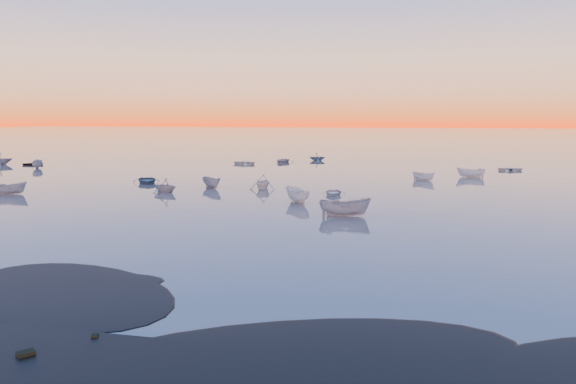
% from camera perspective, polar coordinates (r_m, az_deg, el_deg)
% --- Properties ---
extents(ground, '(600.00, 600.00, 0.00)m').
position_cam_1_polar(ground, '(121.80, 7.20, 3.81)').
color(ground, '#6B5F59').
rests_on(ground, ground).
extents(mud_lobes, '(140.00, 6.00, 0.07)m').
position_cam_1_polar(mud_lobes, '(24.62, -17.56, -11.73)').
color(mud_lobes, black).
rests_on(mud_lobes, ground).
extents(moored_fleet, '(124.00, 58.00, 1.20)m').
position_cam_1_polar(moored_fleet, '(75.34, 3.62, 1.52)').
color(moored_fleet, silver).
rests_on(moored_fleet, ground).
extents(boat_near_left, '(4.88, 3.90, 1.14)m').
position_cam_1_polar(boat_near_left, '(70.48, -14.15, 0.88)').
color(boat_near_left, '#39586D').
rests_on(boat_near_left, ground).
extents(boat_near_center, '(2.55, 4.49, 1.46)m').
position_cam_1_polar(boat_near_center, '(45.98, 5.79, -2.45)').
color(boat_near_center, slate).
rests_on(boat_near_center, ground).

